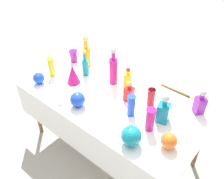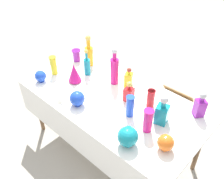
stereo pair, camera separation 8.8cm
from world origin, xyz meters
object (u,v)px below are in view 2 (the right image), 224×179
slender_vase_4 (151,98)px  round_bowl_1 (77,98)px  tall_bottle_1 (89,54)px  fluted_vase_0 (74,73)px  tall_bottle_0 (114,69)px  slender_vase_3 (148,120)px  round_bowl_2 (128,137)px  round_bowl_3 (40,76)px  slender_vase_1 (53,65)px  round_bowl_0 (166,143)px  slender_vase_0 (130,106)px  square_decanter_1 (200,106)px  slender_vase_2 (76,55)px  tall_bottle_2 (87,65)px  cardboard_box_behind_left (172,106)px  square_decanter_3 (162,112)px  square_decanter_0 (129,93)px  square_decanter_2 (129,79)px

slender_vase_4 → round_bowl_1: bearing=-138.7°
tall_bottle_1 → fluted_vase_0: tall_bottle_1 is taller
tall_bottle_0 → slender_vase_3: tall_bottle_0 is taller
round_bowl_2 → round_bowl_3: (-1.23, 0.03, -0.02)m
slender_vase_1 → round_bowl_0: size_ratio=1.54×
slender_vase_0 → square_decanter_1: bearing=42.8°
slender_vase_3 → round_bowl_2: 0.23m
slender_vase_0 → slender_vase_2: 1.12m
slender_vase_1 → round_bowl_3: size_ratio=1.69×
tall_bottle_2 → cardboard_box_behind_left: 1.30m
tall_bottle_0 → round_bowl_3: tall_bottle_0 is taller
square_decanter_3 → slender_vase_3: square_decanter_3 is taller
round_bowl_3 → square_decanter_0: bearing=23.8°
tall_bottle_2 → slender_vase_1: bearing=-138.3°
tall_bottle_2 → round_bowl_0: bearing=-14.1°
square_decanter_2 → slender_vase_2: square_decanter_2 is taller
square_decanter_0 → fluted_vase_0: square_decanter_0 is taller
slender_vase_2 → cardboard_box_behind_left: size_ratio=0.30×
slender_vase_1 → slender_vase_3: size_ratio=0.97×
square_decanter_2 → cardboard_box_behind_left: (0.20, 0.69, -0.71)m
square_decanter_3 → slender_vase_1: bearing=-172.6°
square_decanter_3 → round_bowl_1: bearing=-154.0°
tall_bottle_2 → slender_vase_1: size_ratio=1.43×
square_decanter_3 → fluted_vase_0: bearing=-173.7°
tall_bottle_2 → square_decanter_3: size_ratio=1.06×
slender_vase_3 → round_bowl_1: slender_vase_3 is taller
slender_vase_4 → cardboard_box_behind_left: size_ratio=0.39×
tall_bottle_1 → slender_vase_0: bearing=-21.1°
tall_bottle_1 → tall_bottle_2: tall_bottle_1 is taller
square_decanter_2 → slender_vase_3: bearing=-36.0°
tall_bottle_1 → square_decanter_1: tall_bottle_1 is taller
round_bowl_0 → round_bowl_2: (-0.25, -0.16, 0.02)m
square_decanter_3 → slender_vase_3: (-0.03, -0.16, -0.00)m
cardboard_box_behind_left → round_bowl_0: bearing=-64.7°
tall_bottle_0 → round_bowl_3: size_ratio=3.19×
round_bowl_1 → slender_vase_0: bearing=26.7°
square_decanter_0 → round_bowl_0: bearing=-24.2°
tall_bottle_0 → slender_vase_2: (-0.64, 0.03, -0.09)m
tall_bottle_1 → fluted_vase_0: size_ratio=1.77×
square_decanter_0 → cardboard_box_behind_left: square_decanter_0 is taller
square_decanter_0 → square_decanter_2: bearing=129.8°
square_decanter_2 → round_bowl_1: size_ratio=1.47×
slender_vase_0 → round_bowl_0: slender_vase_0 is taller
cardboard_box_behind_left → square_decanter_3: bearing=-69.2°
square_decanter_1 → square_decanter_3: bearing=-123.1°
square_decanter_1 → square_decanter_2: square_decanter_1 is taller
tall_bottle_1 → slender_vase_3: size_ratio=1.66×
square_decanter_0 → slender_vase_4: square_decanter_0 is taller
slender_vase_3 → round_bowl_3: bearing=-171.1°
round_bowl_0 → round_bowl_1: round_bowl_1 is taller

